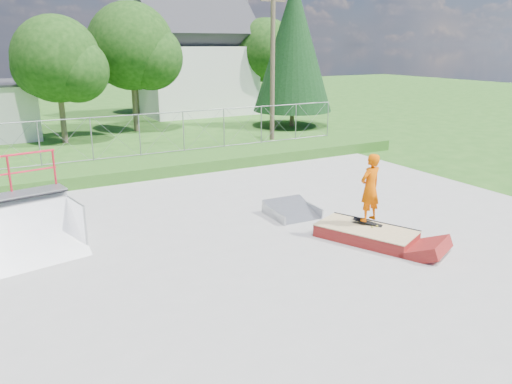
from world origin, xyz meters
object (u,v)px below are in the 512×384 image
Objects in this scene: flat_bank_ramp at (292,210)px; skater at (370,190)px; grind_box at (366,234)px; quarter_pipe at (24,211)px.

skater is (0.87, -2.44, 1.15)m from flat_bank_ramp.
grind_box is 1.55× the size of skater.
quarter_pipe is 8.85m from skater.
skater is (0.22, 0.19, 1.17)m from grind_box.
quarter_pipe reaches higher than grind_box.
skater is at bearing 17.24° from grind_box.
flat_bank_ramp is 0.79× the size of skater.
flat_bank_ramp is at bearing 79.33° from grind_box.
skater is at bearing -68.72° from flat_bank_ramp.
flat_bank_ramp is 2.83m from skater.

